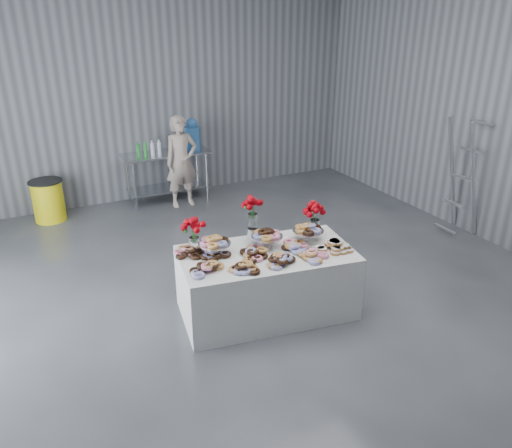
# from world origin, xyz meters

# --- Properties ---
(ground) EXTENTS (9.00, 9.00, 0.00)m
(ground) POSITION_xyz_m (0.00, 0.00, 0.00)
(ground) COLOR #37393E
(ground) RESTS_ON ground
(room_walls) EXTENTS (8.04, 9.04, 4.02)m
(room_walls) POSITION_xyz_m (-0.27, 0.07, 2.64)
(room_walls) COLOR slate
(room_walls) RESTS_ON ground
(display_table) EXTENTS (2.03, 1.27, 0.75)m
(display_table) POSITION_xyz_m (0.14, 0.13, 0.38)
(display_table) COLOR white
(display_table) RESTS_ON ground
(prep_table) EXTENTS (1.50, 0.60, 0.90)m
(prep_table) POSITION_xyz_m (0.22, 4.10, 0.62)
(prep_table) COLOR silver
(prep_table) RESTS_ON ground
(donut_mounds) EXTENTS (1.90, 1.06, 0.09)m
(donut_mounds) POSITION_xyz_m (0.14, 0.08, 0.80)
(donut_mounds) COLOR #C68048
(donut_mounds) RESTS_ON display_table
(cake_stand_left) EXTENTS (0.36, 0.36, 0.17)m
(cake_stand_left) POSITION_xyz_m (-0.38, 0.36, 0.89)
(cake_stand_left) COLOR silver
(cake_stand_left) RESTS_ON display_table
(cake_stand_mid) EXTENTS (0.36, 0.36, 0.17)m
(cake_stand_mid) POSITION_xyz_m (0.21, 0.27, 0.89)
(cake_stand_mid) COLOR silver
(cake_stand_mid) RESTS_ON display_table
(cake_stand_right) EXTENTS (0.36, 0.36, 0.17)m
(cake_stand_right) POSITION_xyz_m (0.70, 0.20, 0.89)
(cake_stand_right) COLOR silver
(cake_stand_right) RESTS_ON display_table
(danish_pile) EXTENTS (0.48, 0.48, 0.11)m
(danish_pile) POSITION_xyz_m (0.86, -0.13, 0.81)
(danish_pile) COLOR silver
(danish_pile) RESTS_ON display_table
(bouquet_left) EXTENTS (0.26, 0.26, 0.42)m
(bouquet_left) POSITION_xyz_m (-0.57, 0.49, 1.05)
(bouquet_left) COLOR white
(bouquet_left) RESTS_ON display_table
(bouquet_right) EXTENTS (0.26, 0.26, 0.42)m
(bouquet_right) POSITION_xyz_m (0.87, 0.32, 1.05)
(bouquet_right) COLOR white
(bouquet_right) RESTS_ON display_table
(bouquet_center) EXTENTS (0.26, 0.26, 0.57)m
(bouquet_center) POSITION_xyz_m (0.14, 0.48, 1.13)
(bouquet_center) COLOR silver
(bouquet_center) RESTS_ON display_table
(water_jug) EXTENTS (0.28, 0.28, 0.55)m
(water_jug) POSITION_xyz_m (0.72, 4.10, 1.15)
(water_jug) COLOR #3E85D5
(water_jug) RESTS_ON prep_table
(drink_bottles) EXTENTS (0.54, 0.08, 0.27)m
(drink_bottles) POSITION_xyz_m (-0.10, 4.00, 1.04)
(drink_bottles) COLOR #268C33
(drink_bottles) RESTS_ON prep_table
(person) EXTENTS (0.59, 0.41, 1.58)m
(person) POSITION_xyz_m (0.40, 3.79, 0.79)
(person) COLOR #CC8C93
(person) RESTS_ON ground
(trash_barrel) EXTENTS (0.53, 0.53, 0.68)m
(trash_barrel) POSITION_xyz_m (-1.79, 4.10, 0.34)
(trash_barrel) COLOR yellow
(trash_barrel) RESTS_ON ground
(stepladder) EXTENTS (0.67, 0.46, 1.82)m
(stepladder) POSITION_xyz_m (3.75, 0.77, 0.91)
(stepladder) COLOR silver
(stepladder) RESTS_ON ground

